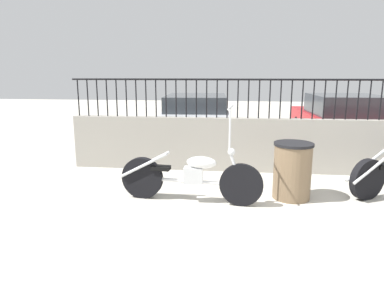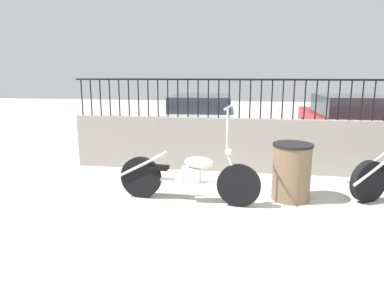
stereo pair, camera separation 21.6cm
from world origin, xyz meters
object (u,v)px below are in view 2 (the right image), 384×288
(trash_bin, at_px, (291,172))
(car_silver, at_px, (202,117))
(motorcycle_white, at_px, (182,175))
(car_red, at_px, (349,122))

(trash_bin, height_order, car_silver, car_silver)
(motorcycle_white, xyz_separation_m, car_red, (3.52, 4.23, 0.29))
(trash_bin, relative_size, car_red, 0.22)
(car_silver, bearing_deg, trash_bin, -159.44)
(trash_bin, bearing_deg, car_red, 64.19)
(trash_bin, bearing_deg, car_silver, 113.46)
(trash_bin, xyz_separation_m, car_silver, (-1.93, 4.46, 0.23))
(motorcycle_white, xyz_separation_m, trash_bin, (1.63, 0.32, 0.04))
(motorcycle_white, bearing_deg, car_silver, 99.96)
(car_silver, bearing_deg, motorcycle_white, -179.22)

